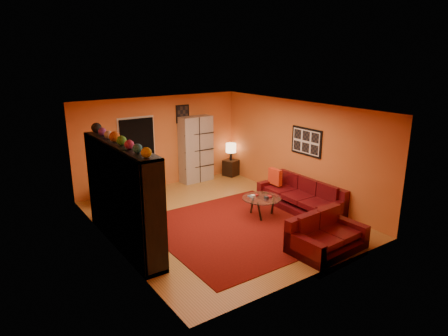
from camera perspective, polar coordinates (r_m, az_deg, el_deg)
floor at (r=9.46m, az=-0.81°, el=-7.25°), size 6.00×6.00×0.00m
ceiling at (r=8.76m, az=-0.88°, el=8.56°), size 6.00×6.00×0.00m
wall_back at (r=11.56m, az=-9.14°, el=3.68°), size 6.00×0.00×6.00m
wall_front at (r=6.86m, az=13.28°, el=-5.29°), size 6.00×0.00×6.00m
wall_left at (r=7.97m, az=-15.97°, el=-2.44°), size 0.00×6.00×6.00m
wall_right at (r=10.57m, az=10.51°, el=2.43°), size 0.00×6.00×6.00m
rug at (r=8.99m, az=2.24°, el=-8.53°), size 3.60×3.60×0.01m
doorway at (r=11.32m, az=-12.18°, el=1.79°), size 0.95×0.10×2.04m
wall_art_right at (r=10.29m, az=11.69°, el=3.71°), size 0.03×1.00×0.70m
wall_art_back at (r=11.75m, az=-5.94°, el=7.71°), size 0.42×0.03×0.52m
entertainment_unit at (r=8.12m, az=-14.34°, el=-3.84°), size 0.45×3.00×2.10m
tv at (r=8.19m, az=-14.08°, el=-4.11°), size 0.93×0.12×0.53m
sofa at (r=10.22m, az=11.13°, el=-4.04°), size 0.97×2.30×0.85m
loveseat at (r=8.23m, az=14.10°, el=-9.31°), size 1.56×0.99×0.85m
throw_pillow at (r=10.54m, az=7.31°, el=-1.24°), size 0.12×0.42×0.42m
coffee_table at (r=9.49m, az=5.40°, el=-4.52°), size 0.92×0.92×0.46m
storage_cabinet at (r=11.95m, az=-4.03°, el=2.70°), size 1.01×0.49×1.97m
bowl_chair at (r=10.66m, az=-16.50°, el=-3.38°), size 0.73×0.73×0.59m
side_table at (r=12.64m, az=0.98°, el=0.04°), size 0.50×0.50×0.50m
table_lamp at (r=12.48m, az=1.00°, el=2.83°), size 0.32×0.32×0.54m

